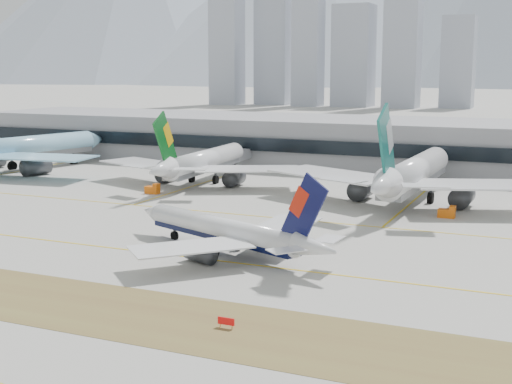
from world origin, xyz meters
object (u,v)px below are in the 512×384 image
at_px(taxiing_airliner, 229,232).
at_px(widebody_korean, 16,150).
at_px(widebody_eva, 202,163).
at_px(terminal, 377,143).
at_px(widebody_cathay, 412,175).

relative_size(taxiing_airliner, widebody_korean, 0.67).
distance_m(widebody_korean, widebody_eva, 62.47).
xyz_separation_m(widebody_eva, terminal, (35.43, 51.07, 1.89)).
bearing_deg(widebody_eva, widebody_korean, 89.28).
relative_size(widebody_eva, terminal, 0.21).
relative_size(taxiing_airliner, widebody_cathay, 0.66).
bearing_deg(widebody_cathay, taxiing_airliner, 163.80).
height_order(widebody_korean, widebody_eva, widebody_korean).
bearing_deg(widebody_korean, widebody_eva, -73.86).
height_order(taxiing_airliner, widebody_korean, widebody_korean).
relative_size(widebody_cathay, terminal, 0.25).
relative_size(widebody_eva, widebody_cathay, 0.86).
bearing_deg(widebody_cathay, terminal, 23.44).
xyz_separation_m(widebody_korean, widebody_cathay, (120.38, -3.09, -0.04)).
xyz_separation_m(widebody_cathay, terminal, (-22.52, 56.26, 0.95)).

